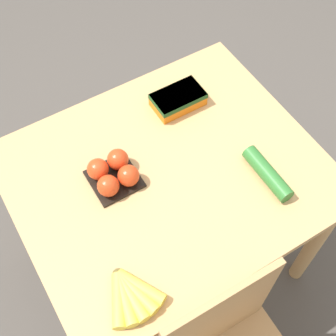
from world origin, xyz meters
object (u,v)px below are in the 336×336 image
object	(u,v)px
banana_bunch	(130,295)
tomato_pack	(113,173)
cucumber_near	(267,173)
carrot_bag	(178,99)

from	to	relation	value
banana_bunch	tomato_pack	bearing A→B (deg)	-111.05
banana_bunch	tomato_pack	size ratio (longest dim) A/B	1.13
banana_bunch	cucumber_near	world-z (taller)	cucumber_near
cucumber_near	carrot_bag	bearing A→B (deg)	-78.86
banana_bunch	carrot_bag	xyz separation A→B (m)	(-0.51, -0.55, 0.01)
banana_bunch	cucumber_near	size ratio (longest dim) A/B	0.84
banana_bunch	carrot_bag	size ratio (longest dim) A/B	0.95
carrot_bag	cucumber_near	distance (m)	0.44
carrot_bag	cucumber_near	bearing A→B (deg)	101.14
banana_bunch	cucumber_near	distance (m)	0.61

